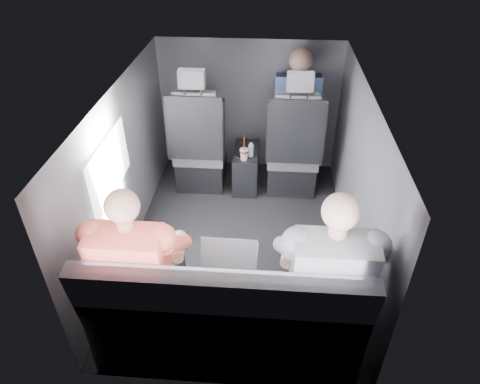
# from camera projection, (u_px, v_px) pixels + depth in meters

# --- Properties ---
(floor) EXTENTS (2.60, 2.60, 0.00)m
(floor) POSITION_uv_depth(u_px,v_px,m) (239.00, 242.00, 3.67)
(floor) COLOR black
(floor) RESTS_ON ground
(ceiling) EXTENTS (2.60, 2.60, 0.00)m
(ceiling) POSITION_uv_depth(u_px,v_px,m) (239.00, 92.00, 2.90)
(ceiling) COLOR #B2B2AD
(ceiling) RESTS_ON panel_back
(panel_left) EXTENTS (0.02, 2.60, 1.35)m
(panel_left) POSITION_uv_depth(u_px,v_px,m) (125.00, 171.00, 3.34)
(panel_left) COLOR #56565B
(panel_left) RESTS_ON floor
(panel_right) EXTENTS (0.02, 2.60, 1.35)m
(panel_right) POSITION_uv_depth(u_px,v_px,m) (358.00, 181.00, 3.23)
(panel_right) COLOR #56565B
(panel_right) RESTS_ON floor
(panel_front) EXTENTS (1.80, 0.02, 1.35)m
(panel_front) POSITION_uv_depth(u_px,v_px,m) (249.00, 106.00, 4.34)
(panel_front) COLOR #56565B
(panel_front) RESTS_ON floor
(panel_back) EXTENTS (1.80, 0.02, 1.35)m
(panel_back) POSITION_uv_depth(u_px,v_px,m) (220.00, 311.00, 2.22)
(panel_back) COLOR #56565B
(panel_back) RESTS_ON floor
(side_window) EXTENTS (0.02, 0.75, 0.42)m
(side_window) POSITION_uv_depth(u_px,v_px,m) (110.00, 167.00, 2.96)
(side_window) COLOR white
(side_window) RESTS_ON panel_left
(seatbelt) EXTENTS (0.35, 0.11, 0.59)m
(seatbelt) POSITION_uv_depth(u_px,v_px,m) (297.00, 124.00, 3.73)
(seatbelt) COLOR black
(seatbelt) RESTS_ON front_seat_right
(front_seat_left) EXTENTS (0.52, 0.58, 1.26)m
(front_seat_left) POSITION_uv_depth(u_px,v_px,m) (200.00, 151.00, 4.15)
(front_seat_left) COLOR black
(front_seat_left) RESTS_ON floor
(front_seat_right) EXTENTS (0.52, 0.58, 1.26)m
(front_seat_right) POSITION_uv_depth(u_px,v_px,m) (293.00, 154.00, 4.10)
(front_seat_right) COLOR black
(front_seat_right) RESTS_ON floor
(center_console) EXTENTS (0.24, 0.48, 0.41)m
(center_console) POSITION_uv_depth(u_px,v_px,m) (246.00, 168.00, 4.27)
(center_console) COLOR black
(center_console) RESTS_ON floor
(rear_bench) EXTENTS (1.60, 0.57, 0.92)m
(rear_bench) POSITION_uv_depth(u_px,v_px,m) (226.00, 319.00, 2.63)
(rear_bench) COLOR #57575B
(rear_bench) RESTS_ON floor
(soda_cup) EXTENTS (0.08, 0.08, 0.25)m
(soda_cup) POSITION_uv_depth(u_px,v_px,m) (244.00, 154.00, 3.98)
(soda_cup) COLOR white
(soda_cup) RESTS_ON center_console
(water_bottle) EXTENTS (0.05, 0.05, 0.15)m
(water_bottle) POSITION_uv_depth(u_px,v_px,m) (251.00, 151.00, 4.02)
(water_bottle) COLOR #A0BBD9
(water_bottle) RESTS_ON center_console
(laptop_white) EXTENTS (0.34, 0.32, 0.24)m
(laptop_white) POSITION_uv_depth(u_px,v_px,m) (141.00, 241.00, 2.73)
(laptop_white) COLOR white
(laptop_white) RESTS_ON passenger_rear_left
(laptop_silver) EXTENTS (0.34, 0.30, 0.24)m
(laptop_silver) POSITION_uv_depth(u_px,v_px,m) (231.00, 254.00, 2.63)
(laptop_silver) COLOR #B7B7BC
(laptop_silver) RESTS_ON rear_bench
(laptop_black) EXTENTS (0.41, 0.44, 0.24)m
(laptop_black) POSITION_uv_depth(u_px,v_px,m) (322.00, 259.00, 2.60)
(laptop_black) COLOR black
(laptop_black) RESTS_ON passenger_rear_right
(passenger_rear_left) EXTENTS (0.52, 0.64, 1.25)m
(passenger_rear_left) POSITION_uv_depth(u_px,v_px,m) (141.00, 265.00, 2.55)
(passenger_rear_left) COLOR #323237
(passenger_rear_left) RESTS_ON rear_bench
(passenger_rear_right) EXTENTS (0.54, 0.65, 1.28)m
(passenger_rear_right) POSITION_uv_depth(u_px,v_px,m) (326.00, 274.00, 2.47)
(passenger_rear_right) COLOR #30496C
(passenger_rear_right) RESTS_ON rear_bench
(passenger_front_right) EXTENTS (0.43, 0.43, 0.91)m
(passenger_front_right) POSITION_uv_depth(u_px,v_px,m) (297.00, 108.00, 4.10)
(passenger_front_right) COLOR #30496C
(passenger_front_right) RESTS_ON front_seat_right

